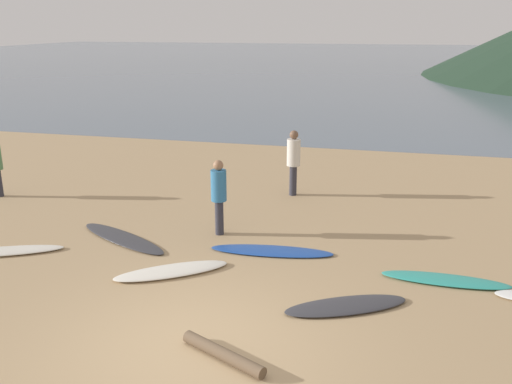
# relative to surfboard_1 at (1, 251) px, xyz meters

# --- Properties ---
(ground_plane) EXTENTS (120.00, 120.00, 0.20)m
(ground_plane) POSITION_rel_surfboard_1_xyz_m (4.70, 7.81, -0.14)
(ground_plane) COLOR tan
(ground_plane) RESTS_ON ground
(ocean_water) EXTENTS (140.00, 100.00, 0.01)m
(ocean_water) POSITION_rel_surfboard_1_xyz_m (4.70, 60.88, -0.04)
(ocean_water) COLOR slate
(ocean_water) RESTS_ON ground
(surfboard_1) EXTENTS (2.36, 1.42, 0.08)m
(surfboard_1) POSITION_rel_surfboard_1_xyz_m (0.00, 0.00, 0.00)
(surfboard_1) COLOR silver
(surfboard_1) RESTS_ON ground
(surfboard_2) EXTENTS (2.54, 1.67, 0.07)m
(surfboard_2) POSITION_rel_surfboard_1_xyz_m (1.99, 1.22, -0.01)
(surfboard_2) COLOR #333338
(surfboard_2) RESTS_ON ground
(surfboard_3) EXTENTS (2.03, 1.63, 0.09)m
(surfboard_3) POSITION_rel_surfboard_1_xyz_m (3.59, -0.03, 0.01)
(surfboard_3) COLOR silver
(surfboard_3) RESTS_ON ground
(surfboard_4) EXTENTS (2.46, 0.79, 0.06)m
(surfboard_4) POSITION_rel_surfboard_1_xyz_m (5.14, 1.32, -0.01)
(surfboard_4) COLOR #1E479E
(surfboard_4) RESTS_ON ground
(surfboard_5) EXTENTS (2.08, 1.45, 0.08)m
(surfboard_5) POSITION_rel_surfboard_1_xyz_m (6.75, -0.54, -0.00)
(surfboard_5) COLOR #333338
(surfboard_5) RESTS_ON ground
(surfboard_6) EXTENTS (2.18, 0.54, 0.08)m
(surfboard_6) POSITION_rel_surfboard_1_xyz_m (8.35, 0.78, 0.00)
(surfboard_6) COLOR teal
(surfboard_6) RESTS_ON ground
(person_0) EXTENTS (0.33, 0.33, 1.62)m
(person_0) POSITION_rel_surfboard_1_xyz_m (3.85, 2.01, 0.92)
(person_0) COLOR #2D2D38
(person_0) RESTS_ON ground
(person_1) EXTENTS (0.35, 0.35, 1.71)m
(person_1) POSITION_rel_surfboard_1_xyz_m (4.88, 5.13, 0.97)
(person_1) COLOR #2D2D38
(person_1) RESTS_ON ground
(driftwood_log) EXTENTS (1.31, 0.75, 0.17)m
(driftwood_log) POSITION_rel_surfboard_1_xyz_m (5.27, -2.35, 0.05)
(driftwood_log) COLOR brown
(driftwood_log) RESTS_ON ground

